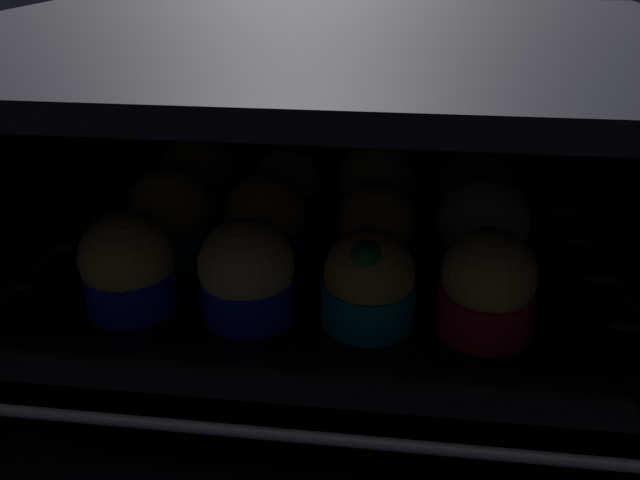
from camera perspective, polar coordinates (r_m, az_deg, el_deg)
oven_cavity at (r=58.11cm, az=0.36°, el=1.10°), size 59.00×47.00×37.00cm
oven_rack at (r=55.98cm, az=-0.15°, el=-3.90°), size 54.80×42.00×0.80cm
baking_tray at (r=56.50cm, az=-0.00°, el=-2.34°), size 44.89×35.79×2.20cm
muffin_row0_col0 at (r=50.15cm, az=-17.13°, el=-2.31°), size 7.30×7.30×7.95cm
muffin_row0_col1 at (r=47.14cm, az=-6.70°, el=-3.21°), size 7.28×7.28×7.95cm
muffin_row0_col2 at (r=46.26cm, az=4.47°, el=-3.94°), size 7.06×7.06×7.50cm
muffin_row0_col3 at (r=46.61cm, az=15.07°, el=-4.15°), size 7.06×7.06×8.09cm
muffin_row1_col0 at (r=57.39cm, az=-13.49°, el=2.12°), size 7.16×7.16×8.27cm
muffin_row1_col1 at (r=55.76cm, az=-4.99°, el=1.78°), size 7.34×7.34×8.23cm
muffin_row1_col2 at (r=54.25cm, az=5.15°, el=0.90°), size 7.06×7.06×7.69cm
muffin_row1_col3 at (r=54.78cm, az=14.64°, el=0.99°), size 7.71×7.71×8.52cm
muffin_row2_col0 at (r=65.92cm, az=-11.09°, el=5.66°), size 7.33×7.33×8.40cm
muffin_row2_col1 at (r=63.31cm, az=-2.99°, el=4.77°), size 7.06×7.06×7.82cm
muffin_row2_col2 at (r=62.32cm, az=5.13°, el=4.90°), size 7.66×7.66×8.75cm
muffin_row2_col3 at (r=63.33cm, az=13.75°, el=4.12°), size 7.55×7.55×7.84cm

